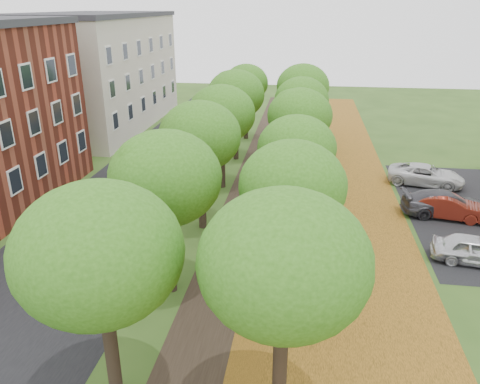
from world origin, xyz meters
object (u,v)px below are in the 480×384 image
(car_red, at_px, (447,206))
(car_grey, at_px, (446,204))
(car_silver, at_px, (476,250))
(car_white, at_px, (426,175))

(car_red, xyz_separation_m, car_grey, (0.00, 0.37, 0.02))
(car_grey, bearing_deg, car_silver, 176.28)
(car_red, relative_size, car_grey, 0.86)
(car_silver, distance_m, car_white, 10.20)
(car_red, bearing_deg, car_silver, -169.23)
(car_silver, xyz_separation_m, car_red, (0.00, 4.95, 0.02))
(car_silver, bearing_deg, car_white, 10.06)
(car_grey, relative_size, car_white, 1.00)
(car_silver, xyz_separation_m, car_white, (0.00, 10.20, 0.00))
(car_silver, relative_size, car_white, 0.81)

